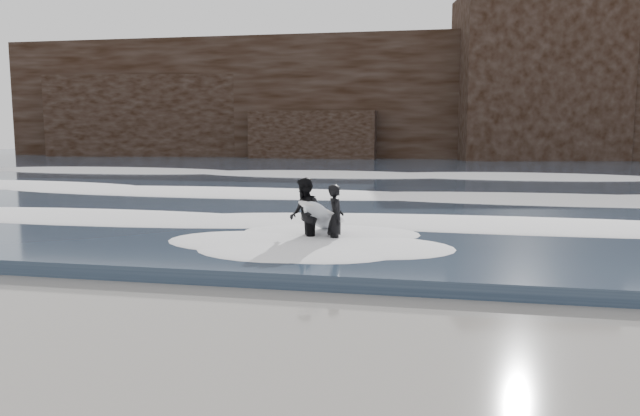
{
  "coord_description": "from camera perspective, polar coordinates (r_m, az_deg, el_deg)",
  "views": [
    {
      "loc": [
        2.36,
        -7.22,
        2.85
      ],
      "look_at": [
        -0.41,
        6.48,
        1.0
      ],
      "focal_mm": 35.0,
      "sensor_mm": 36.0,
      "label": 1
    }
  ],
  "objects": [
    {
      "name": "ground",
      "position": [
        8.12,
        -6.39,
        -13.07
      ],
      "size": [
        120.0,
        120.0,
        0.0
      ],
      "primitive_type": "plane",
      "color": "#8D644B",
      "rests_on": "ground"
    },
    {
      "name": "sea",
      "position": [
        36.4,
        7.71,
        3.22
      ],
      "size": [
        90.0,
        52.0,
        0.3
      ],
      "primitive_type": "cube",
      "color": "#29394C",
      "rests_on": "ground"
    },
    {
      "name": "foam_far",
      "position": [
        32.4,
        7.25,
        3.23
      ],
      "size": [
        60.0,
        4.8,
        0.3
      ],
      "primitive_type": "ellipsoid",
      "color": "white",
      "rests_on": "sea"
    },
    {
      "name": "surfer_right",
      "position": [
        14.16,
        -1.21,
        -0.58
      ],
      "size": [
        1.42,
        2.15,
        1.69
      ],
      "color": "black",
      "rests_on": "ground"
    },
    {
      "name": "headland",
      "position": [
        53.32,
        9.03,
        9.76
      ],
      "size": [
        70.0,
        9.0,
        10.0
      ],
      "primitive_type": "cube",
      "color": "black",
      "rests_on": "ground"
    },
    {
      "name": "foam_mid",
      "position": [
        23.47,
        5.61,
        1.56
      ],
      "size": [
        60.0,
        4.0,
        0.24
      ],
      "primitive_type": "ellipsoid",
      "color": "white",
      "rests_on": "sea"
    },
    {
      "name": "surfer_left",
      "position": [
        14.13,
        0.92,
        -0.89
      ],
      "size": [
        1.0,
        2.13,
        1.54
      ],
      "color": "black",
      "rests_on": "ground"
    },
    {
      "name": "foam_near",
      "position": [
        16.58,
        3.13,
        -0.97
      ],
      "size": [
        60.0,
        3.2,
        0.2
      ],
      "primitive_type": "ellipsoid",
      "color": "white",
      "rests_on": "sea"
    }
  ]
}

